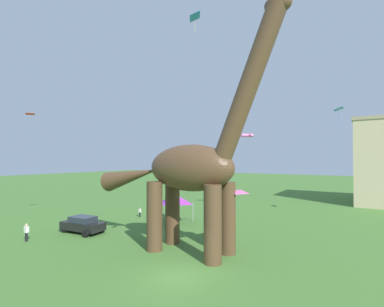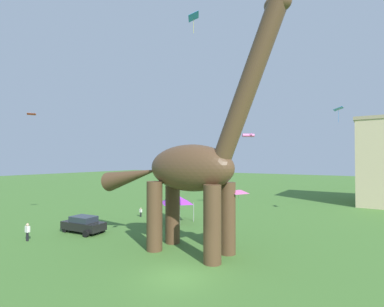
{
  "view_description": "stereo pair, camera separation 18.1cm",
  "coord_description": "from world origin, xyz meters",
  "px_view_note": "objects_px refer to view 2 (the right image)",
  "views": [
    {
      "loc": [
        9.69,
        -13.77,
        6.96
      ],
      "look_at": [
        -2.0,
        4.8,
        7.4
      ],
      "focal_mm": 26.38,
      "sensor_mm": 36.0,
      "label": 1
    },
    {
      "loc": [
        9.84,
        -13.67,
        6.96
      ],
      "look_at": [
        -2.0,
        4.8,
        7.4
      ],
      "focal_mm": 26.38,
      "sensor_mm": 36.0,
      "label": 2
    }
  ],
  "objects_px": {
    "festival_canopy_tent": "(177,199)",
    "kite_high_left": "(249,135)",
    "person_near_flyer": "(141,211)",
    "kite_near_high": "(236,118)",
    "kite_far_right": "(194,17)",
    "person_photographer": "(27,230)",
    "kite_high_right": "(338,109)",
    "kite_mid_center": "(31,114)",
    "kite_mid_left": "(239,192)",
    "dinosaur_sculpture": "(189,168)",
    "parked_sedan_left": "(83,224)"
  },
  "relations": [
    {
      "from": "person_photographer",
      "to": "kite_high_left",
      "type": "relative_size",
      "value": 0.92
    },
    {
      "from": "kite_high_right",
      "to": "kite_far_right",
      "type": "height_order",
      "value": "kite_far_right"
    },
    {
      "from": "festival_canopy_tent",
      "to": "kite_high_left",
      "type": "relative_size",
      "value": 1.92
    },
    {
      "from": "kite_mid_center",
      "to": "festival_canopy_tent",
      "type": "bearing_deg",
      "value": 34.75
    },
    {
      "from": "kite_near_high",
      "to": "parked_sedan_left",
      "type": "bearing_deg",
      "value": -104.63
    },
    {
      "from": "kite_high_left",
      "to": "person_photographer",
      "type": "bearing_deg",
      "value": -116.23
    },
    {
      "from": "person_near_flyer",
      "to": "festival_canopy_tent",
      "type": "bearing_deg",
      "value": -108.44
    },
    {
      "from": "dinosaur_sculpture",
      "to": "person_photographer",
      "type": "distance_m",
      "value": 15.08
    },
    {
      "from": "kite_near_high",
      "to": "kite_mid_left",
      "type": "bearing_deg",
      "value": -65.73
    },
    {
      "from": "kite_high_right",
      "to": "kite_near_high",
      "type": "height_order",
      "value": "kite_near_high"
    },
    {
      "from": "person_near_flyer",
      "to": "parked_sedan_left",
      "type": "bearing_deg",
      "value": 165.19
    },
    {
      "from": "person_near_flyer",
      "to": "festival_canopy_tent",
      "type": "xyz_separation_m",
      "value": [
        5.37,
        -0.02,
        1.88
      ]
    },
    {
      "from": "kite_high_right",
      "to": "kite_mid_left",
      "type": "height_order",
      "value": "kite_high_right"
    },
    {
      "from": "parked_sedan_left",
      "to": "kite_high_left",
      "type": "distance_m",
      "value": 22.52
    },
    {
      "from": "festival_canopy_tent",
      "to": "kite_mid_left",
      "type": "distance_m",
      "value": 11.59
    },
    {
      "from": "parked_sedan_left",
      "to": "kite_high_right",
      "type": "bearing_deg",
      "value": -3.7
    },
    {
      "from": "person_photographer",
      "to": "kite_far_right",
      "type": "xyz_separation_m",
      "value": [
        17.26,
        -0.82,
        13.24
      ]
    },
    {
      "from": "kite_near_high",
      "to": "kite_mid_left",
      "type": "height_order",
      "value": "kite_near_high"
    },
    {
      "from": "dinosaur_sculpture",
      "to": "kite_near_high",
      "type": "xyz_separation_m",
      "value": [
        -5.66,
        21.49,
        6.88
      ]
    },
    {
      "from": "person_near_flyer",
      "to": "kite_near_high",
      "type": "xyz_separation_m",
      "value": [
        6.31,
        13.91,
        12.52
      ]
    },
    {
      "from": "dinosaur_sculpture",
      "to": "kite_high_right",
      "type": "distance_m",
      "value": 10.67
    },
    {
      "from": "kite_mid_center",
      "to": "kite_near_high",
      "type": "height_order",
      "value": "kite_near_high"
    },
    {
      "from": "festival_canopy_tent",
      "to": "kite_far_right",
      "type": "bearing_deg",
      "value": -51.48
    },
    {
      "from": "person_photographer",
      "to": "kite_high_right",
      "type": "relative_size",
      "value": 1.8
    },
    {
      "from": "dinosaur_sculpture",
      "to": "festival_canopy_tent",
      "type": "distance_m",
      "value": 10.71
    },
    {
      "from": "person_photographer",
      "to": "kite_mid_left",
      "type": "bearing_deg",
      "value": 139.84
    },
    {
      "from": "kite_high_left",
      "to": "kite_near_high",
      "type": "height_order",
      "value": "kite_near_high"
    },
    {
      "from": "dinosaur_sculpture",
      "to": "kite_far_right",
      "type": "distance_m",
      "value": 10.68
    },
    {
      "from": "dinosaur_sculpture",
      "to": "festival_canopy_tent",
      "type": "relative_size",
      "value": 5.54
    },
    {
      "from": "kite_mid_center",
      "to": "kite_high_left",
      "type": "bearing_deg",
      "value": 46.98
    },
    {
      "from": "kite_high_left",
      "to": "kite_far_right",
      "type": "bearing_deg",
      "value": -75.19
    },
    {
      "from": "dinosaur_sculpture",
      "to": "kite_near_high",
      "type": "relative_size",
      "value": 14.11
    },
    {
      "from": "kite_high_right",
      "to": "parked_sedan_left",
      "type": "bearing_deg",
      "value": -177.64
    },
    {
      "from": "kite_high_left",
      "to": "kite_mid_center",
      "type": "xyz_separation_m",
      "value": [
        -17.62,
        -18.88,
        1.77
      ]
    },
    {
      "from": "kite_high_left",
      "to": "parked_sedan_left",
      "type": "bearing_deg",
      "value": -117.46
    },
    {
      "from": "kite_far_right",
      "to": "person_photographer",
      "type": "bearing_deg",
      "value": 177.27
    },
    {
      "from": "kite_mid_center",
      "to": "kite_mid_left",
      "type": "height_order",
      "value": "kite_mid_center"
    },
    {
      "from": "kite_high_left",
      "to": "person_near_flyer",
      "type": "bearing_deg",
      "value": -135.39
    },
    {
      "from": "kite_high_left",
      "to": "kite_high_right",
      "type": "height_order",
      "value": "kite_high_left"
    },
    {
      "from": "person_photographer",
      "to": "kite_high_right",
      "type": "xyz_separation_m",
      "value": [
        23.19,
        5.21,
        8.91
      ]
    },
    {
      "from": "kite_mid_left",
      "to": "festival_canopy_tent",
      "type": "bearing_deg",
      "value": 149.46
    },
    {
      "from": "person_near_flyer",
      "to": "kite_high_right",
      "type": "bearing_deg",
      "value": -126.96
    },
    {
      "from": "kite_high_left",
      "to": "festival_canopy_tent",
      "type": "bearing_deg",
      "value": -114.96
    },
    {
      "from": "kite_mid_center",
      "to": "kite_mid_left",
      "type": "xyz_separation_m",
      "value": [
        22.89,
        3.24,
        -7.4
      ]
    },
    {
      "from": "parked_sedan_left",
      "to": "kite_mid_left",
      "type": "height_order",
      "value": "kite_mid_left"
    },
    {
      "from": "festival_canopy_tent",
      "to": "kite_high_left",
      "type": "distance_m",
      "value": 13.23
    },
    {
      "from": "kite_high_left",
      "to": "kite_mid_center",
      "type": "height_order",
      "value": "kite_mid_center"
    },
    {
      "from": "festival_canopy_tent",
      "to": "kite_far_right",
      "type": "relative_size",
      "value": 3.25
    },
    {
      "from": "person_near_flyer",
      "to": "kite_far_right",
      "type": "xyz_separation_m",
      "value": [
        16.12,
        -13.52,
        13.49
      ]
    },
    {
      "from": "kite_far_right",
      "to": "kite_high_left",
      "type": "bearing_deg",
      "value": 104.81
    }
  ]
}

